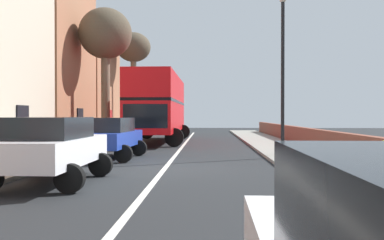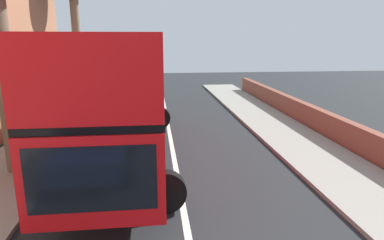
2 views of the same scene
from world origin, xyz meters
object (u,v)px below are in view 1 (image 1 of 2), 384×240
object	(u,v)px
parked_car_blue_left_3	(107,135)
street_tree_left_2	(105,36)
street_tree_left_0	(133,50)
parked_car_white_left_0	(50,146)
lamppost_right	(283,61)
double_decker_bus	(159,104)

from	to	relation	value
parked_car_blue_left_3	street_tree_left_2	distance (m)	10.81
parked_car_blue_left_3	street_tree_left_0	bearing A→B (deg)	97.11
parked_car_white_left_0	parked_car_blue_left_3	world-z (taller)	parked_car_white_left_0
lamppost_right	street_tree_left_0	bearing A→B (deg)	116.41
street_tree_left_0	street_tree_left_2	xyz separation A→B (m)	(0.12, -10.20, -0.72)
parked_car_white_left_0	street_tree_left_2	bearing A→B (deg)	98.70
parked_car_blue_left_3	double_decker_bus	bearing A→B (deg)	85.41
street_tree_left_0	parked_car_white_left_0	bearing A→B (deg)	-84.53
street_tree_left_2	street_tree_left_0	bearing A→B (deg)	90.69
street_tree_left_2	lamppost_right	world-z (taller)	street_tree_left_2
parked_car_white_left_0	street_tree_left_2	xyz separation A→B (m)	(-2.28, 14.89, 5.47)
parked_car_blue_left_3	street_tree_left_2	bearing A→B (deg)	104.15
parked_car_white_left_0	street_tree_left_2	distance (m)	16.02
double_decker_bus	street_tree_left_2	size ratio (longest dim) A/B	1.39
street_tree_left_0	lamppost_right	distance (m)	20.95
street_tree_left_0	street_tree_left_2	bearing A→B (deg)	-89.31
parked_car_white_left_0	lamppost_right	bearing A→B (deg)	43.99
parked_car_white_left_0	street_tree_left_0	xyz separation A→B (m)	(-2.40, 25.09, 6.19)
parked_car_white_left_0	parked_car_blue_left_3	distance (m)	5.86
street_tree_left_0	parked_car_blue_left_3	bearing A→B (deg)	-82.89
parked_car_white_left_0	double_decker_bus	bearing A→B (deg)	87.11
parked_car_blue_left_3	street_tree_left_2	size ratio (longest dim) A/B	0.54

